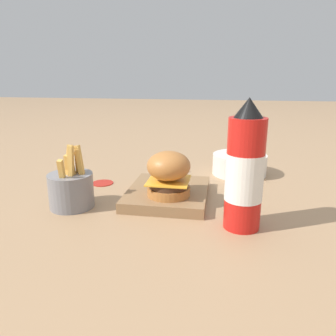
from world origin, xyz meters
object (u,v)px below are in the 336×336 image
Objects in this scene: burger at (169,173)px; spoon at (159,164)px; side_bowl at (239,164)px; serving_board at (168,193)px; ketchup_bottle at (245,172)px; fries_basket at (71,189)px.

burger reaches higher than spoon.
spoon is at bearing -100.66° from side_bowl.
side_bowl is 0.25m from spoon.
serving_board is 0.28m from spoon.
side_bowl is (-0.26, 0.16, -0.04)m from burger.
ketchup_bottle reaches higher than fries_basket.
burger reaches higher than side_bowl.
ketchup_bottle is 0.37m from fries_basket.
spoon is (-0.35, 0.12, -0.04)m from fries_basket.
spoon is (-0.39, -0.24, -0.10)m from ketchup_bottle.
fries_basket reaches higher than side_bowl.
serving_board is 0.07m from burger.
side_bowl is at bearing 178.51° from ketchup_bottle.
ketchup_bottle is 1.73× the size of spoon.
ketchup_bottle reaches higher than spoon.
side_bowl is at bearing 129.83° from fries_basket.
serving_board is 2.20× the size of burger.
serving_board is at bearing -168.41° from burger.
serving_board is at bearing 113.33° from fries_basket.
fries_basket is (-0.04, -0.36, -0.07)m from ketchup_bottle.
burger is (0.04, 0.01, 0.06)m from serving_board.
side_bowl is (-0.35, 0.01, -0.08)m from ketchup_bottle.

